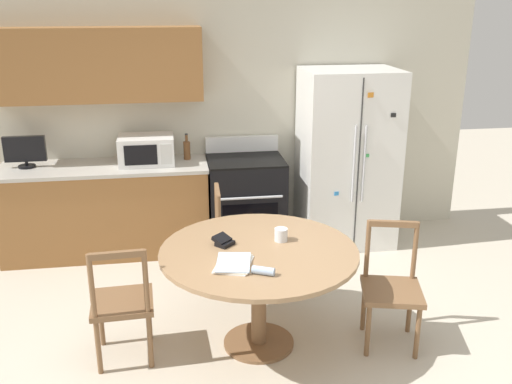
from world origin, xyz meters
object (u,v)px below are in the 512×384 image
(countertop_tv, at_px, (25,151))
(dining_chair_left, at_px, (122,304))
(refrigerator, at_px, (347,158))
(counter_bottle, at_px, (187,150))
(oven_range, at_px, (246,201))
(dining_chair_far, at_px, (237,239))
(candle_glass, at_px, (281,235))
(wallet, at_px, (223,241))
(dining_chair_right, at_px, (391,289))
(microwave, at_px, (147,150))

(countertop_tv, height_order, dining_chair_left, countertop_tv)
(refrigerator, height_order, counter_bottle, refrigerator)
(oven_range, height_order, counter_bottle, counter_bottle)
(dining_chair_far, height_order, dining_chair_left, same)
(dining_chair_left, relative_size, candle_glass, 9.41)
(oven_range, distance_m, counter_bottle, 0.79)
(countertop_tv, height_order, dining_chair_far, countertop_tv)
(refrigerator, xyz_separation_m, countertop_tv, (-3.13, 0.12, 0.17))
(refrigerator, height_order, oven_range, refrigerator)
(refrigerator, distance_m, oven_range, 1.12)
(dining_chair_left, height_order, wallet, dining_chair_left)
(wallet, bearing_deg, candle_glass, 1.17)
(wallet, bearing_deg, dining_chair_right, -10.59)
(microwave, distance_m, counter_bottle, 0.40)
(microwave, xyz_separation_m, wallet, (0.57, -1.75, -0.24))
(counter_bottle, height_order, dining_chair_right, counter_bottle)
(countertop_tv, height_order, dining_chair_right, countertop_tv)
(countertop_tv, distance_m, candle_glass, 2.78)
(oven_range, xyz_separation_m, dining_chair_right, (0.81, -1.92, -0.03))
(refrigerator, xyz_separation_m, oven_range, (-1.03, 0.04, -0.42))
(microwave, height_order, wallet, microwave)
(counter_bottle, relative_size, dining_chair_far, 0.29)
(refrigerator, relative_size, oven_range, 1.65)
(countertop_tv, distance_m, wallet, 2.48)
(oven_range, xyz_separation_m, microwave, (-0.96, 0.05, 0.57))
(oven_range, distance_m, microwave, 1.12)
(oven_range, distance_m, dining_chair_right, 2.08)
(counter_bottle, distance_m, candle_glass, 1.93)
(counter_bottle, xyz_separation_m, dining_chair_far, (0.37, -1.00, -0.56))
(dining_chair_left, bearing_deg, candle_glass, 4.98)
(candle_glass, bearing_deg, oven_range, 91.07)
(refrigerator, relative_size, wallet, 10.22)
(refrigerator, xyz_separation_m, counter_bottle, (-1.60, 0.18, 0.11))
(dining_chair_far, relative_size, dining_chair_right, 1.00)
(countertop_tv, xyz_separation_m, wallet, (1.71, -1.78, -0.27))
(counter_bottle, distance_m, wallet, 1.86)
(wallet, bearing_deg, dining_chair_left, -168.47)
(counter_bottle, relative_size, dining_chair_left, 0.29)
(refrigerator, bearing_deg, oven_range, 177.60)
(oven_range, relative_size, counter_bottle, 4.14)
(counter_bottle, distance_m, dining_chair_left, 2.13)
(microwave, bearing_deg, oven_range, -2.88)
(refrigerator, relative_size, dining_chair_far, 1.98)
(wallet, bearing_deg, oven_range, 77.11)
(microwave, xyz_separation_m, counter_bottle, (0.39, 0.09, -0.04))
(dining_chair_far, relative_size, candle_glass, 9.41)
(refrigerator, relative_size, dining_chair_left, 1.98)
(microwave, bearing_deg, refrigerator, -2.63)
(candle_glass, bearing_deg, dining_chair_far, 105.30)
(refrigerator, height_order, microwave, refrigerator)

